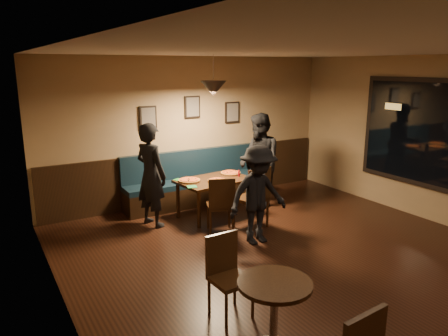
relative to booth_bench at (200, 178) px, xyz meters
name	(u,v)px	position (x,y,z in m)	size (l,w,h in m)	color
floor	(310,267)	(0.00, -3.20, -0.50)	(7.00, 7.00, 0.00)	black
ceiling	(322,50)	(0.00, -3.20, 2.30)	(7.00, 7.00, 0.00)	silver
wall_back	(192,130)	(0.00, 0.30, 0.90)	(6.00, 6.00, 0.00)	#8C704F
wall_left	(68,203)	(-3.00, -3.20, 0.90)	(7.00, 7.00, 0.00)	#8C704F
wainscot	(193,175)	(0.00, 0.27, 0.00)	(5.88, 0.06, 1.00)	black
booth_bench	(200,178)	(0.00, 0.00, 0.00)	(3.00, 0.60, 1.00)	#0F232D
window_frame	(427,133)	(2.96, -2.70, 1.00)	(0.06, 2.56, 1.86)	black
window_glass	(426,134)	(2.93, -2.70, 1.00)	(2.40, 2.40, 0.00)	black
picture_left	(148,118)	(-0.90, 0.27, 1.20)	(0.32, 0.04, 0.42)	black
picture_center	(192,107)	(0.00, 0.27, 1.35)	(0.32, 0.04, 0.42)	black
picture_right	(232,112)	(0.90, 0.27, 1.20)	(0.32, 0.04, 0.42)	black
pendant_lamp	(213,88)	(-0.12, -0.79, 1.75)	(0.44, 0.44, 0.25)	black
dining_table	(214,197)	(-0.12, -0.79, -0.16)	(1.26, 0.81, 0.67)	black
chair_near_left	(220,204)	(-0.42, -1.51, -0.03)	(0.41, 0.41, 0.94)	black
chair_near_right	(251,197)	(0.13, -1.58, 0.02)	(0.46, 0.46, 1.04)	black
diner_left	(151,175)	(-1.24, -0.66, 0.37)	(0.63, 0.41, 1.73)	black
diner_right	(259,161)	(0.88, -0.75, 0.39)	(0.86, 0.67, 1.77)	black
diner_front	(258,195)	(-0.14, -2.16, 0.25)	(0.97, 0.56, 1.50)	black
pizza_a	(189,180)	(-0.56, -0.70, 0.20)	(0.38, 0.38, 0.04)	orange
pizza_b	(218,181)	(-0.15, -0.96, 0.19)	(0.34, 0.34, 0.04)	gold
pizza_c	(231,173)	(0.33, -0.62, 0.19)	(0.36, 0.36, 0.04)	orange
soda_glass	(250,175)	(0.43, -1.10, 0.25)	(0.07, 0.07, 0.16)	black
tabasco_bottle	(239,173)	(0.35, -0.86, 0.24)	(0.03, 0.03, 0.13)	#A80512
napkin_a	(178,180)	(-0.68, -0.51, 0.18)	(0.14, 0.14, 0.01)	#1E7126
napkin_b	(192,187)	(-0.67, -1.03, 0.18)	(0.16, 0.16, 0.01)	#1E733B
cutlery_set	(222,185)	(-0.19, -1.17, 0.18)	(0.02, 0.17, 0.00)	silver
cafe_table	(274,318)	(-1.48, -4.34, -0.14)	(0.69, 0.69, 0.73)	black
cafe_chair_far	(231,278)	(-1.51, -3.62, -0.06)	(0.39, 0.39, 0.89)	black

